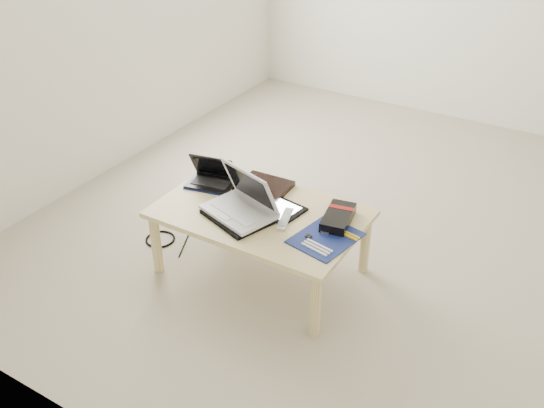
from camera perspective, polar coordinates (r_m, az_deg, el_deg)
The scene contains 13 objects.
ground at distance 3.89m, azimuth 9.61°, elevation -2.30°, with size 4.00×4.00×0.00m, color #B3AA91.
coffee_table at distance 3.29m, azimuth -1.10°, elevation -1.39°, with size 1.10×0.70×0.40m.
book at distance 3.46m, azimuth -0.76°, elevation 1.66°, with size 0.30×0.25×0.03m.
netbook at distance 3.51m, azimuth -5.69°, elevation 2.45°, with size 0.30×0.24×0.18m.
tablet at distance 3.27m, azimuth 0.43°, elevation -0.40°, with size 0.31×0.25×0.01m.
remote at distance 3.18m, azimuth 1.24°, elevation -1.43°, with size 0.10×0.21×0.02m.
neoprene_sleeve at distance 3.20m, azimuth -3.30°, elevation -1.18°, with size 0.34×0.25×0.02m, color black.
white_laptop at distance 3.20m, azimuth -2.81°, elevation 0.10°, with size 0.43×0.36×0.25m.
motherboard at distance 3.05m, azimuth 5.10°, elevation -3.20°, with size 0.33×0.38×0.02m.
gpu_box at distance 3.17m, azimuth 6.24°, elevation -1.28°, with size 0.18×0.28×0.06m.
cable_coil at distance 3.35m, azimuth -4.01°, elevation 0.36°, with size 0.10×0.10×0.01m, color black.
floor_cable_coil at distance 3.79m, azimuth -10.47°, elevation -3.27°, with size 0.18×0.18×0.01m, color black.
floor_cable_trail at distance 3.77m, azimuth -8.05°, elevation -3.31°, with size 0.01×0.01×0.37m, color black.
Camera 1 is at (1.08, -3.06, 2.15)m, focal length 40.00 mm.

